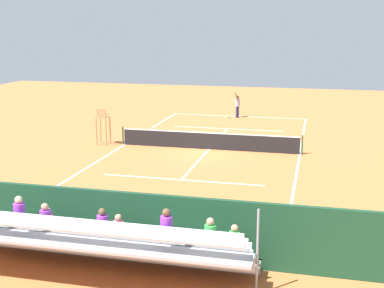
% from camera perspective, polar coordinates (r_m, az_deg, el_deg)
% --- Properties ---
extents(ground_plane, '(60.00, 60.00, 0.00)m').
position_cam_1_polar(ground_plane, '(29.28, 1.85, -0.58)').
color(ground_plane, '#C66B38').
extents(court_line_markings, '(10.10, 22.20, 0.01)m').
position_cam_1_polar(court_line_markings, '(29.31, 1.86, -0.56)').
color(court_line_markings, white).
rests_on(court_line_markings, ground).
extents(tennis_net, '(10.30, 0.10, 1.07)m').
position_cam_1_polar(tennis_net, '(29.17, 1.85, 0.38)').
color(tennis_net, black).
rests_on(tennis_net, ground).
extents(backdrop_wall, '(18.00, 0.16, 2.00)m').
position_cam_1_polar(backdrop_wall, '(16.13, -8.50, -8.46)').
color(backdrop_wall, '#194228').
rests_on(backdrop_wall, ground).
extents(bleacher_stand, '(9.06, 2.40, 2.48)m').
position_cam_1_polar(bleacher_stand, '(14.97, -10.32, -10.43)').
color(bleacher_stand, '#9EA0A5').
rests_on(bleacher_stand, ground).
extents(umpire_chair, '(0.67, 0.67, 2.14)m').
position_cam_1_polar(umpire_chair, '(30.56, -9.72, 2.33)').
color(umpire_chair, '#A88456').
rests_on(umpire_chair, ground).
extents(courtside_bench, '(1.80, 0.40, 0.93)m').
position_cam_1_polar(courtside_bench, '(16.20, 1.57, -9.92)').
color(courtside_bench, '#9E754C').
rests_on(courtside_bench, ground).
extents(equipment_bag, '(0.90, 0.36, 0.36)m').
position_cam_1_polar(equipment_bag, '(16.57, -3.57, -10.81)').
color(equipment_bag, '#B22D2D').
rests_on(equipment_bag, ground).
extents(tennis_player, '(0.47, 0.56, 1.93)m').
position_cam_1_polar(tennis_player, '(39.24, 4.98, 4.36)').
color(tennis_player, navy).
rests_on(tennis_player, ground).
extents(tennis_racket, '(0.59, 0.37, 0.03)m').
position_cam_1_polar(tennis_racket, '(39.40, 3.73, 2.94)').
color(tennis_racket, black).
rests_on(tennis_racket, ground).
extents(tennis_ball_near, '(0.07, 0.07, 0.07)m').
position_cam_1_polar(tennis_ball_near, '(37.10, 3.14, 2.35)').
color(tennis_ball_near, '#CCDB33').
rests_on(tennis_ball_near, ground).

